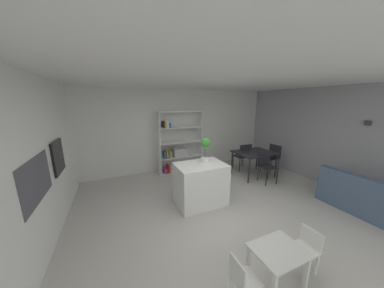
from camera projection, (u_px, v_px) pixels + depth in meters
name	position (u px, v px, depth m)	size (l,w,h in m)	color
ground_plane	(219.00, 216.00, 3.62)	(9.66, 9.66, 0.00)	beige
ceiling_slab	(225.00, 75.00, 3.02)	(7.02, 5.93, 0.06)	white
back_partition	(173.00, 130.00, 5.94)	(7.02, 0.06, 2.63)	silver
right_partition_gray	(335.00, 138.00, 4.69)	(0.06, 5.93, 2.63)	#9E9EA3
cabinet_niche_splashback	(37.00, 180.00, 2.39)	(0.01, 1.01, 0.60)	#4C4C56
built_in_oven	(58.00, 157.00, 3.31)	(0.06, 0.62, 0.61)	black
kitchen_island	(200.00, 184.00, 3.98)	(1.06, 0.75, 0.92)	white
potted_plant_on_island	(205.00, 147.00, 3.96)	(0.21, 0.21, 0.54)	white
open_bookshelf	(178.00, 146.00, 5.76)	(1.42, 0.35, 1.96)	white
child_table	(278.00, 255.00, 2.17)	(0.61, 0.48, 0.51)	silver
child_chair_left	(242.00, 279.00, 1.99)	(0.28, 0.28, 0.58)	silver
child_chair_right	(306.00, 248.00, 2.39)	(0.30, 0.30, 0.58)	white
dining_table	(254.00, 154.00, 5.47)	(1.14, 0.90, 0.75)	#232328
dining_chair_near	(266.00, 164.00, 5.08)	(0.45, 0.46, 0.88)	#232328
dining_chair_window_side	(272.00, 155.00, 5.82)	(0.46, 0.46, 0.88)	#232328
dining_chair_far	(243.00, 155.00, 5.93)	(0.46, 0.45, 0.90)	#232328
sofa	(371.00, 201.00, 3.61)	(0.84, 1.71, 0.81)	#475B75
wall_sconce_back	(368.00, 123.00, 3.99)	(0.10, 0.10, 0.10)	#333338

